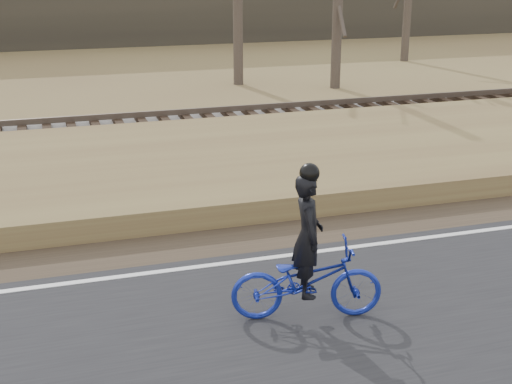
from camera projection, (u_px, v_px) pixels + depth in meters
name	position (u px, v px, depth m)	size (l,w,h in m)	color
cyclist	(307.00, 271.00, 9.42)	(2.13, 1.13, 2.16)	navy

